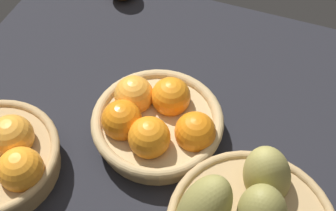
% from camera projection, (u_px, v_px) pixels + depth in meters
% --- Properties ---
extents(market_tray, '(0.84, 0.72, 0.03)m').
position_uv_depth(market_tray, '(156.00, 121.00, 0.83)').
color(market_tray, black).
rests_on(market_tray, ground).
extents(basket_center, '(0.23, 0.23, 0.10)m').
position_uv_depth(basket_center, '(156.00, 121.00, 0.76)').
color(basket_center, tan).
rests_on(basket_center, market_tray).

